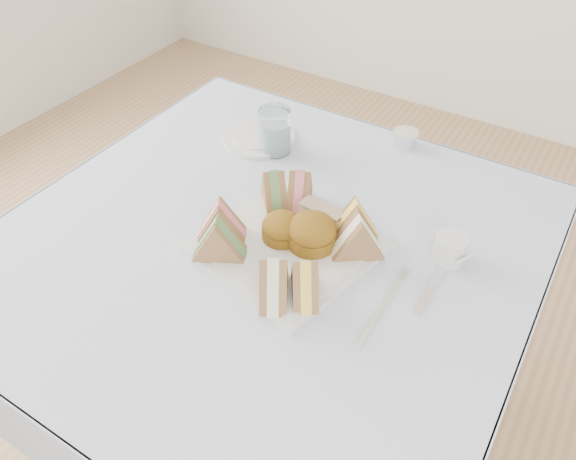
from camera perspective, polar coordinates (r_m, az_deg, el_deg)
The scene contains 21 objects.
floor at distance 1.72m, azimuth -1.56°, elevation -19.55°, with size 4.00×4.00×0.00m, color #9E7751.
table at distance 1.40m, azimuth -1.84°, elevation -12.27°, with size 0.90×0.90×0.74m, color brown.
tablecloth at distance 1.12m, azimuth -2.25°, elevation -1.02°, with size 1.02×1.02×0.01m, color #A2B2D5.
serving_plate at distance 1.09m, azimuth 0.00°, elevation -1.72°, with size 0.30×0.30×0.01m, color silver.
sandwich_fl_a at distance 1.09m, azimuth -6.87°, elevation 1.07°, with size 0.10×0.05×0.09m, color #956240, non-canonical shape.
sandwich_fl_b at distance 1.05m, azimuth -7.09°, elevation -0.77°, with size 0.10×0.05×0.09m, color #956240, non-canonical shape.
sandwich_fr_a at distance 0.97m, azimuth 1.73°, elevation -4.91°, with size 0.09×0.04×0.08m, color #956240, non-canonical shape.
sandwich_fr_b at distance 0.97m, azimuth -1.47°, elevation -4.83°, with size 0.10×0.05×0.09m, color #956240, non-canonical shape.
sandwich_bl_a at distance 1.16m, azimuth -1.44°, elevation 4.38°, with size 0.09×0.04×0.08m, color #956240, non-canonical shape.
sandwich_bl_b at distance 1.16m, azimuth 1.22°, elevation 4.42°, with size 0.09×0.04×0.08m, color #956240, non-canonical shape.
sandwich_br_a at distance 1.05m, azimuth 7.12°, elevation -0.59°, with size 0.10×0.05×0.09m, color #956240, non-canonical shape.
sandwich_br_b at distance 1.09m, azimuth 6.79°, elevation 1.18°, with size 0.09×0.04×0.08m, color #956240, non-canonical shape.
scone_left at distance 1.09m, azimuth -0.62°, elevation 0.23°, with size 0.08×0.08×0.05m, color #855D14.
scone_right at distance 1.07m, azimuth 2.45°, elevation -0.21°, with size 0.10×0.10×0.06m, color #855D14.
pastry_slice at distance 1.12m, azimuth 3.44°, elevation 1.49°, with size 0.09×0.04×0.04m, color tan.
side_plate at distance 1.41m, azimuth -2.98°, elevation 9.33°, with size 0.18×0.18×0.01m, color silver.
water_glass at distance 1.34m, azimuth -1.34°, elevation 10.04°, with size 0.07×0.07×0.11m, color white.
tea_strainer at distance 1.41m, azimuth 11.80°, elevation 8.99°, with size 0.06×0.06×0.03m, color silver.
knife at distance 1.07m, azimuth 14.82°, elevation -4.91°, with size 0.02×0.19×0.00m, color silver.
fork at distance 1.00m, azimuth 9.26°, elevation -8.29°, with size 0.01×0.18×0.00m, color silver.
creamer_jug at distance 1.10m, azimuth 16.14°, elevation -1.81°, with size 0.06×0.06×0.06m, color silver.
Camera 1 is at (0.47, -0.68, 1.51)m, focal length 35.00 mm.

